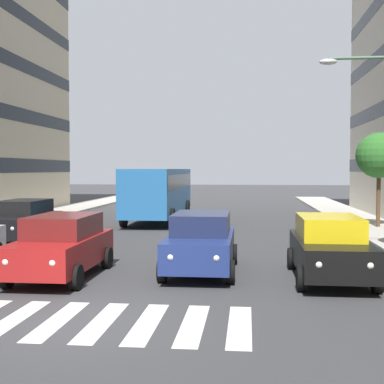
# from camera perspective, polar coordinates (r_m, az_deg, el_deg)

# --- Properties ---
(ground_plane) EXTENTS (180.00, 180.00, 0.00)m
(ground_plane) POSITION_cam_1_polar(r_m,az_deg,el_deg) (10.97, -12.00, -13.45)
(ground_plane) COLOR #38383A
(crosswalk_markings) EXTENTS (6.75, 2.80, 0.01)m
(crosswalk_markings) POSITION_cam_1_polar(r_m,az_deg,el_deg) (10.97, -12.00, -13.43)
(crosswalk_markings) COLOR silver
(crosswalk_markings) RESTS_ON ground_plane
(car_0) EXTENTS (2.02, 4.44, 1.72)m
(car_0) POSITION_cam_1_polar(r_m,az_deg,el_deg) (14.86, 14.61, -5.78)
(car_0) COLOR black
(car_0) RESTS_ON ground_plane
(car_1) EXTENTS (2.02, 4.44, 1.72)m
(car_1) POSITION_cam_1_polar(r_m,az_deg,el_deg) (15.39, 1.00, -5.41)
(car_1) COLOR navy
(car_1) RESTS_ON ground_plane
(car_2) EXTENTS (2.02, 4.44, 1.72)m
(car_2) POSITION_cam_1_polar(r_m,az_deg,el_deg) (15.15, -13.85, -5.61)
(car_2) COLOR maroon
(car_2) RESTS_ON ground_plane
(car_row2_0) EXTENTS (2.02, 4.44, 1.72)m
(car_row2_0) POSITION_cam_1_polar(r_m,az_deg,el_deg) (22.89, -17.76, -2.93)
(car_row2_0) COLOR black
(car_row2_0) RESTS_ON ground_plane
(bus_behind_traffic) EXTENTS (2.78, 10.50, 3.00)m
(bus_behind_traffic) POSITION_cam_1_polar(r_m,az_deg,el_deg) (30.77, -3.55, 0.37)
(bus_behind_traffic) COLOR #286BAD
(bus_behind_traffic) RESTS_ON ground_plane
(street_tree_2) EXTENTS (2.25, 2.25, 4.65)m
(street_tree_2) POSITION_cam_1_polar(r_m,az_deg,el_deg) (27.62, 19.51, 3.71)
(street_tree_2) COLOR #513823
(street_tree_2) RESTS_ON sidewalk_left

